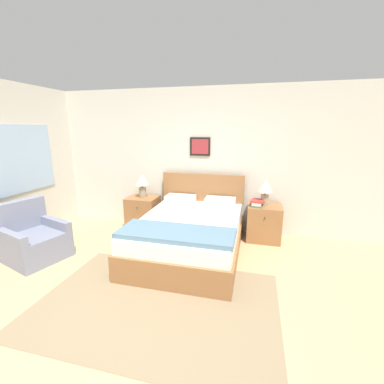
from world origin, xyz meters
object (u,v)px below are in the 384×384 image
nightstand_near_window (143,213)px  table_lamp_by_door (265,189)px  bed (189,234)px  armchair (33,240)px  table_lamp_near_window (142,182)px  nightstand_by_door (264,223)px

nightstand_near_window → table_lamp_by_door: 2.31m
bed → armchair: (-2.20, -0.73, -0.03)m
armchair → nightstand_near_window: (1.07, 1.50, 0.03)m
bed → armchair: bearing=-161.7°
bed → table_lamp_by_door: bed is taller
bed → nightstand_near_window: size_ratio=3.33×
armchair → nightstand_near_window: armchair is taller
armchair → table_lamp_near_window: (1.08, 1.51, 0.63)m
armchair → nightstand_by_door: bearing=131.4°
nightstand_near_window → table_lamp_near_window: table_lamp_near_window is taller
bed → armchair: 2.32m
table_lamp_by_door → bed: bearing=-144.7°
table_lamp_near_window → bed: bearing=-34.9°
nightstand_by_door → bed: bearing=-145.5°
armchair → table_lamp_near_window: table_lamp_near_window is taller
bed → armchair: size_ratio=2.17×
bed → table_lamp_near_window: (-1.12, 0.78, 0.60)m
armchair → table_lamp_by_door: table_lamp_by_door is taller
armchair → nightstand_near_window: size_ratio=1.54×
nightstand_by_door → armchair: bearing=-155.7°
nightstand_by_door → table_lamp_by_door: size_ratio=1.40×
nightstand_by_door → table_lamp_near_window: 2.33m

